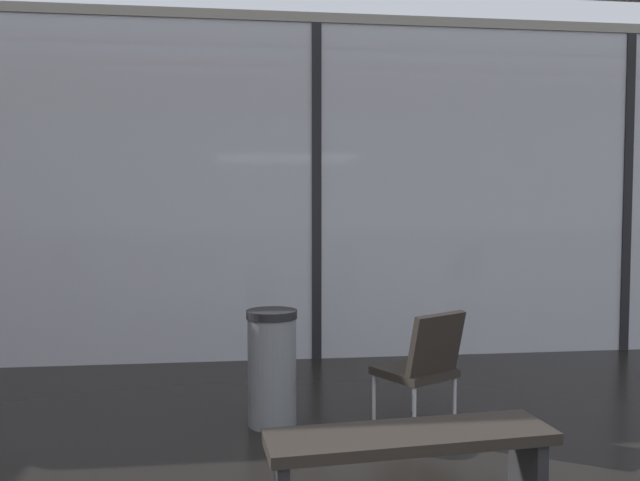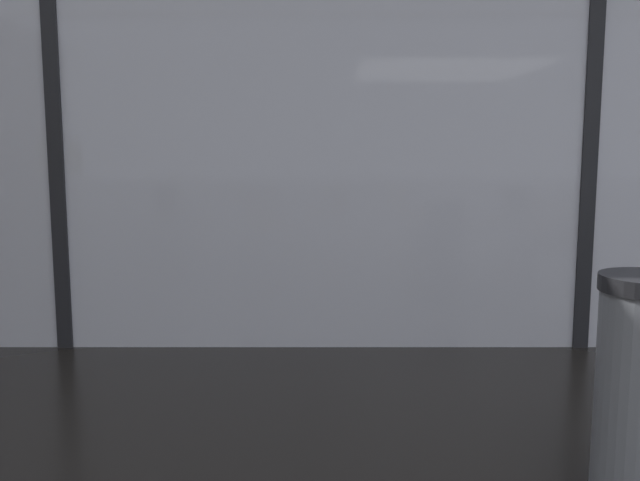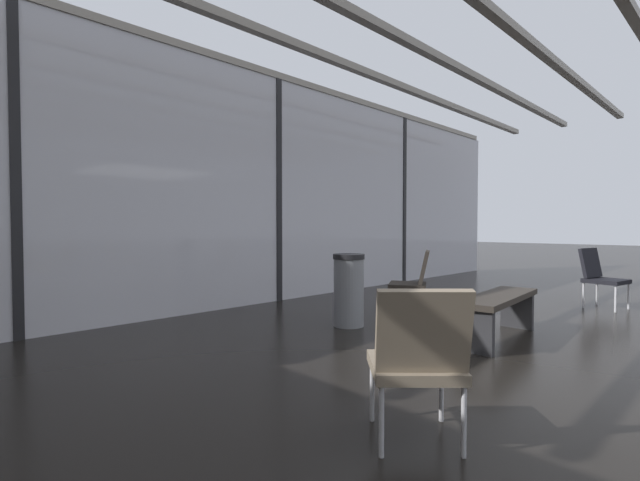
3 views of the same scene
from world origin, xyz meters
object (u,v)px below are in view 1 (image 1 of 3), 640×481
at_px(trash_bin, 272,367).
at_px(parked_airplane, 347,184).
at_px(waiting_bench, 410,451).
at_px(lounge_chair_7, 423,361).

bearing_deg(trash_bin, parked_airplane, 76.36).
bearing_deg(parked_airplane, waiting_bench, -96.95).
bearing_deg(lounge_chair_7, waiting_bench, 41.10).
distance_m(waiting_bench, trash_bin, 1.65).
distance_m(lounge_chair_7, waiting_bench, 1.40).
relative_size(waiting_bench, trash_bin, 1.78).
height_order(waiting_bench, trash_bin, trash_bin).
height_order(parked_airplane, lounge_chair_7, parked_airplane).
relative_size(lounge_chair_7, waiting_bench, 0.57).
xyz_separation_m(waiting_bench, trash_bin, (-0.65, 1.52, 0.07)).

